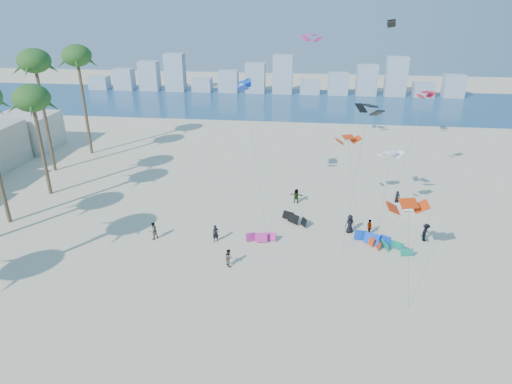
# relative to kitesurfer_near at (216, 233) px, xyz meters

# --- Properties ---
(ground) EXTENTS (220.00, 220.00, 0.00)m
(ground) POSITION_rel_kitesurfer_near_xyz_m (0.53, -14.58, -0.82)
(ground) COLOR beige
(ground) RESTS_ON ground
(ocean) EXTENTS (220.00, 220.00, 0.00)m
(ocean) POSITION_rel_kitesurfer_near_xyz_m (0.53, 57.42, -0.81)
(ocean) COLOR navy
(ocean) RESTS_ON ground
(kitesurfer_near) EXTENTS (0.71, 0.64, 1.63)m
(kitesurfer_near) POSITION_rel_kitesurfer_near_xyz_m (0.00, 0.00, 0.00)
(kitesurfer_near) COLOR black
(kitesurfer_near) RESTS_ON ground
(kitesurfer_mid) EXTENTS (0.92, 0.95, 1.54)m
(kitesurfer_mid) POSITION_rel_kitesurfer_near_xyz_m (1.85, -3.79, -0.05)
(kitesurfer_mid) COLOR gray
(kitesurfer_mid) RESTS_ON ground
(kitesurfers_far) EXTENTS (25.91, 10.70, 1.83)m
(kitesurfers_far) POSITION_rel_kitesurfer_near_xyz_m (10.40, 4.15, 0.03)
(kitesurfers_far) COLOR black
(kitesurfers_far) RESTS_ON ground
(grounded_kites) EXTENTS (17.66, 10.08, 1.04)m
(grounded_kites) POSITION_rel_kitesurfer_near_xyz_m (12.35, 2.40, -0.35)
(grounded_kites) COLOR #D02E98
(grounded_kites) RESTS_ON ground
(flying_kites) EXTENTS (31.32, 32.50, 18.59)m
(flying_kites) POSITION_rel_kitesurfer_near_xyz_m (15.10, 8.66, 10.58)
(flying_kites) COLOR red
(flying_kites) RESTS_ON ground
(distant_skyline) EXTENTS (85.00, 3.00, 8.40)m
(distant_skyline) POSITION_rel_kitesurfer_near_xyz_m (-0.66, 67.42, 2.27)
(distant_skyline) COLOR #9EADBF
(distant_skyline) RESTS_ON ground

